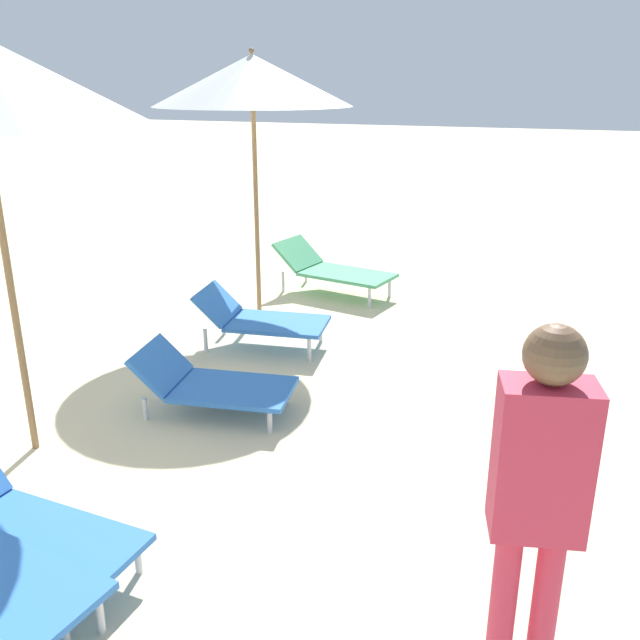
% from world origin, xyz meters
% --- Properties ---
extents(lounger_second_shoreside, '(1.33, 0.82, 0.53)m').
position_xyz_m(lounger_second_shoreside, '(0.67, 3.99, 0.25)').
color(lounger_second_shoreside, blue).
rests_on(lounger_second_shoreside, ground).
extents(lounger_second_inland, '(1.37, 0.71, 0.63)m').
position_xyz_m(lounger_second_inland, '(0.63, 1.88, 0.29)').
color(lounger_second_inland, blue).
rests_on(lounger_second_inland, ground).
extents(umbrella_farthest, '(2.10, 2.10, 2.87)m').
position_xyz_m(umbrella_farthest, '(-0.05, 6.33, 2.55)').
color(umbrella_farthest, olive).
rests_on(umbrella_farthest, ground).
extents(lounger_farthest_shoreside, '(1.57, 0.90, 0.63)m').
position_xyz_m(lounger_farthest_shoreside, '(0.46, 7.38, 0.32)').
color(lounger_farthest_shoreside, '#4CA572').
rests_on(lounger_farthest_shoreside, ground).
extents(lounger_farthest_inland, '(1.36, 0.82, 0.59)m').
position_xyz_m(lounger_farthest_inland, '(0.42, 5.40, 0.31)').
color(lounger_farthest_inland, blue).
rests_on(lounger_farthest_inland, ground).
extents(person_walking_near, '(0.40, 0.30, 1.74)m').
position_xyz_m(person_walking_near, '(3.28, 2.07, 1.06)').
color(person_walking_near, '#D8334C').
rests_on(person_walking_near, ground).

